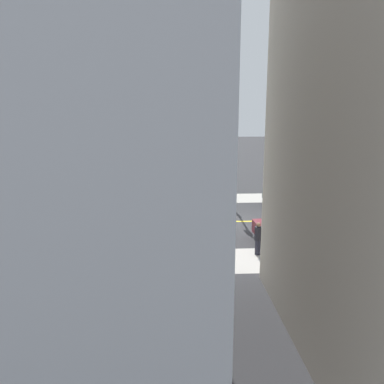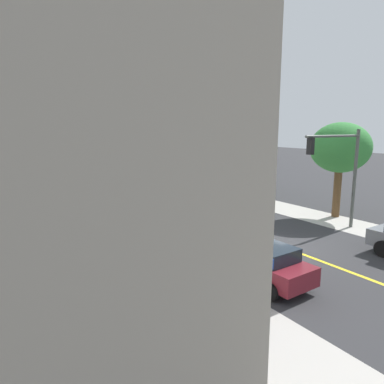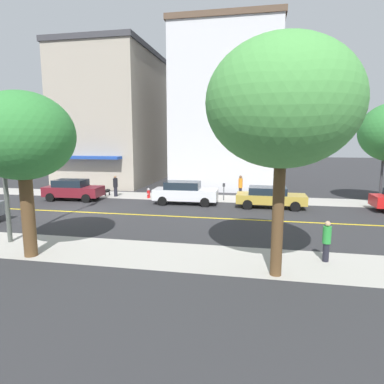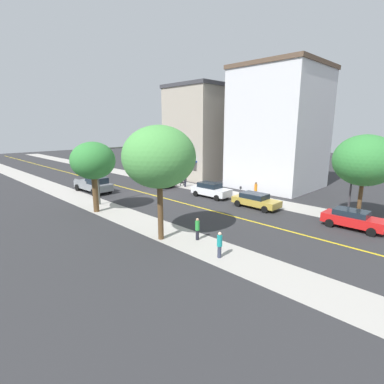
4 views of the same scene
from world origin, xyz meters
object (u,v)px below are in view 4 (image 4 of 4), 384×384
Objects in this scene: street_lamp at (352,175)px; street_tree_right_corner at (159,157)px; white_sedan_left_curb at (211,190)px; fire_hydrant at (200,187)px; traffic_light_mast at (110,164)px; grey_pickup_truck at (94,184)px; pedestrian_teal_shirt at (220,244)px; street_tree_left_near at (93,161)px; red_sedan_left_curb at (353,219)px; pedestrian_orange_shirt at (256,190)px; street_tree_left_far at (365,161)px; maroon_sedan_left_curb at (160,180)px; parking_meter at (240,190)px; pedestrian_green_shirt at (197,228)px; gold_sedan_left_curb at (256,200)px; small_dog at (181,183)px; pedestrian_black_shirt at (185,180)px.

street_tree_right_corner is at bearing -29.09° from street_lamp.
white_sedan_left_curb is at bearing -153.92° from street_tree_right_corner.
traffic_light_mast reaches higher than fire_hydrant.
grey_pickup_truck is 3.56× the size of pedestrian_teal_shirt.
street_tree_right_corner reaches higher than street_lamp.
street_tree_left_near is 14.85m from pedestrian_teal_shirt.
street_tree_right_corner is at bearing -127.35° from red_sedan_left_curb.
white_sedan_left_curb is at bearing 32.99° from grey_pickup_truck.
pedestrian_orange_shirt is at bearing 153.18° from street_tree_left_near.
street_tree_left_far is (-14.13, 8.49, -0.68)m from street_tree_right_corner.
parking_meter is at bearing 7.99° from maroon_sedan_left_curb.
street_tree_right_corner reaches higher than fire_hydrant.
white_sedan_left_curb reaches higher than red_sedan_left_curb.
pedestrian_green_shirt reaches higher than maroon_sedan_left_curb.
gold_sedan_left_curb is at bearing 22.38° from grey_pickup_truck.
pedestrian_orange_shirt reaches higher than fire_hydrant.
red_sedan_left_curb is at bearing -66.56° from traffic_light_mast.
pedestrian_green_shirt is at bearing -124.79° from red_sedan_left_curb.
small_dog is at bearing 5.90° from traffic_light_mast.
grey_pickup_truck is at bearing -152.45° from pedestrian_green_shirt.
street_lamp is at bearing 20.35° from grey_pickup_truck.
pedestrian_black_shirt is (-1.98, -6.19, 0.05)m from white_sedan_left_curb.
street_tree_left_near is 14.43m from pedestrian_black_shirt.
fire_hydrant is 3.78m from white_sedan_left_curb.
pedestrian_orange_shirt reaches higher than red_sedan_left_curb.
pedestrian_orange_shirt is at bearing 123.53° from gold_sedan_left_curb.
fire_hydrant is at bearing 168.59° from gold_sedan_left_curb.
pedestrian_green_shirt is at bearing 42.92° from fire_hydrant.
white_sedan_left_curb reaches higher than small_dog.
white_sedan_left_curb is 12.71m from pedestrian_green_shirt.
street_tree_left_far is 23.49m from maroon_sedan_left_curb.
red_sedan_left_curb is 0.76× the size of grey_pickup_truck.
street_tree_left_far is 12.41m from parking_meter.
street_tree_right_corner is at bearing 89.64° from street_tree_left_near.
fire_hydrant is at bearing -146.11° from street_tree_right_corner.
white_sedan_left_curb is at bearing -33.64° from traffic_light_mast.
traffic_light_mast reaches higher than red_sedan_left_curb.
gold_sedan_left_curb is at bearing 57.19° from parking_meter.
fire_hydrant is at bearing 173.84° from red_sedan_left_curb.
street_tree_left_far is 1.55× the size of white_sedan_left_curb.
street_tree_right_corner is at bearing 13.02° from parking_meter.
pedestrian_teal_shirt is (-0.52, 14.34, -3.83)m from street_tree_left_near.
parking_meter is 0.77× the size of pedestrian_black_shirt.
fire_hydrant is (0.59, -17.58, -4.67)m from street_tree_left_far.
pedestrian_orange_shirt is (-1.15, 1.19, 0.10)m from parking_meter.
pedestrian_black_shirt is at bearing 172.88° from pedestrian_green_shirt.
street_tree_right_corner reaches higher than grey_pickup_truck.
small_dog is at bearing -61.42° from pedestrian_black_shirt.
pedestrian_teal_shirt is at bearing -66.71° from gold_sedan_left_curb.
pedestrian_teal_shirt reaches higher than white_sedan_left_curb.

